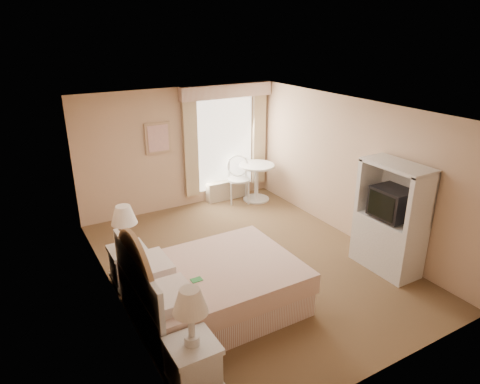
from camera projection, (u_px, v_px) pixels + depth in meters
room at (249, 191)px, 6.53m from camera, size 4.21×5.51×2.51m
window at (227, 140)px, 9.12m from camera, size 2.05×0.22×2.51m
framed_art at (158, 138)px, 8.39m from camera, size 0.52×0.04×0.62m
bed at (208, 288)px, 5.68m from camera, size 2.17×1.71×1.51m
nightstand_near at (193, 353)px, 4.41m from camera, size 0.50×0.50×1.22m
nightstand_far at (128, 256)px, 6.26m from camera, size 0.51×0.51×1.24m
round_table at (256, 176)px, 9.32m from camera, size 0.77×0.77×0.82m
cafe_chair at (238, 175)px, 9.27m from camera, size 0.63×0.63×1.01m
armoire at (390, 226)px, 6.59m from camera, size 0.52×1.05×1.74m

